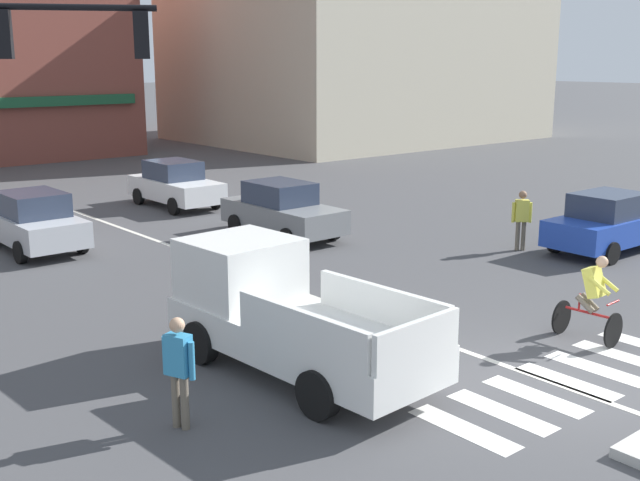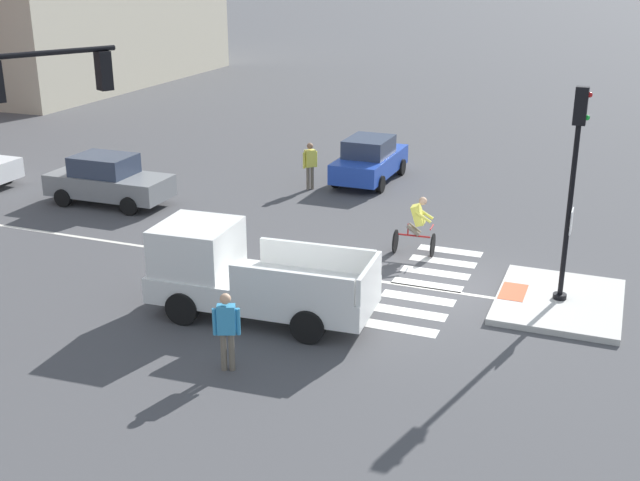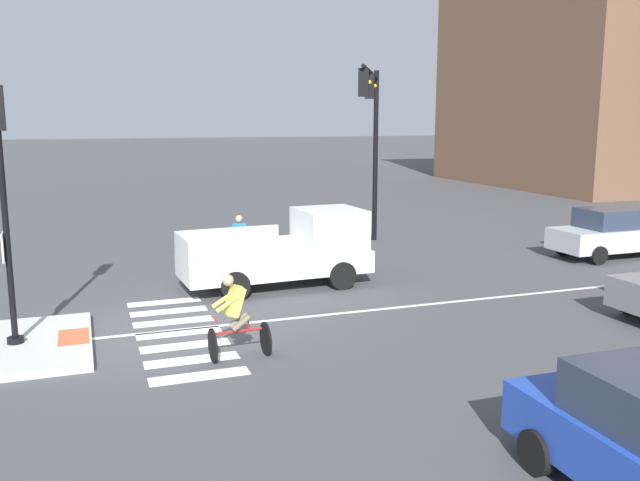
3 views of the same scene
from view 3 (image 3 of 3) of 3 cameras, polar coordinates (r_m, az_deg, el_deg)
The scene contains 18 objects.
ground_plane at distance 14.93m, azimuth -12.61°, elevation -7.73°, with size 300.00×300.00×0.00m, color #474749.
traffic_island at distance 14.88m, azimuth -24.33°, elevation -8.17°, with size 3.56×2.87×0.15m, color beige.
tactile_pad_front at distance 14.80m, azimuth -20.13°, elevation -7.66°, with size 1.10×0.60×0.01m, color #DB5B38.
signal_pole at distance 14.26m, azimuth -25.28°, elevation 3.71°, with size 0.44×0.38×5.02m.
crosswalk_stripe_a at distance 17.45m, azimuth -13.04°, elevation -5.10°, with size 0.44×1.80×0.01m, color silver.
crosswalk_stripe_b at distance 16.61m, azimuth -12.68°, elevation -5.87°, with size 0.44×1.80×0.01m, color silver.
crosswalk_stripe_c at distance 15.78m, azimuth -12.29°, elevation -6.72°, with size 0.44×1.80×0.01m, color silver.
crosswalk_stripe_d at distance 14.95m, azimuth -11.85°, elevation -7.66°, with size 0.44×1.80×0.01m, color silver.
crosswalk_stripe_e at distance 14.12m, azimuth -11.35°, elevation -8.71°, with size 0.44×1.80×0.01m, color silver.
crosswalk_stripe_f at distance 13.31m, azimuth -10.79°, elevation -9.90°, with size 0.44×1.80×0.01m, color silver.
crosswalk_stripe_g at distance 12.50m, azimuth -10.15°, elevation -11.23°, with size 0.44×1.80×0.01m, color silver.
lane_centre_line at distance 19.00m, azimuth 18.84°, elevation -4.13°, with size 0.14×28.00×0.01m, color silver.
traffic_light_mast at distance 23.49m, azimuth 4.44°, elevation 9.92°, with size 5.08×2.81×6.28m.
building_far_block at distance 51.72m, azimuth 22.85°, elevation 12.61°, with size 18.28×16.62×14.67m.
car_silver_westbound_distant at distance 24.32m, azimuth 23.45°, elevation 0.58°, with size 1.86×4.11×1.64m.
pickup_truck_white_westbound_near at distance 18.48m, azimuth -2.40°, elevation -0.88°, with size 2.28×5.20×2.08m.
cyclist at distance 12.96m, azimuth -7.15°, elevation -6.30°, with size 0.72×1.13×1.68m.
pedestrian_at_curb_left at distance 20.64m, azimuth -6.84°, elevation 0.25°, with size 0.34×0.52×1.67m.
Camera 3 is at (14.12, -1.60, 4.55)m, focal length 37.80 mm.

